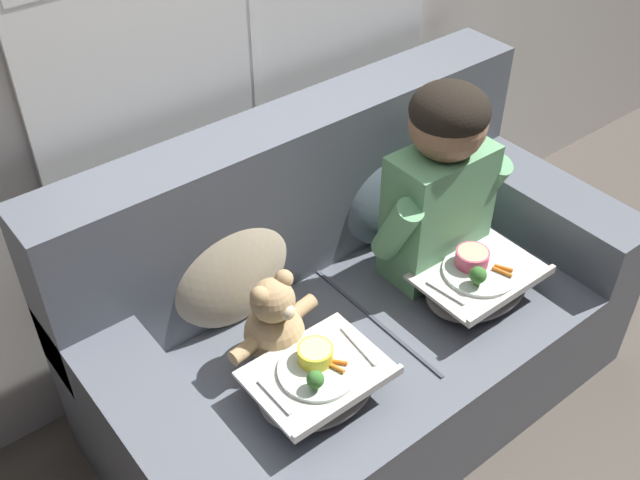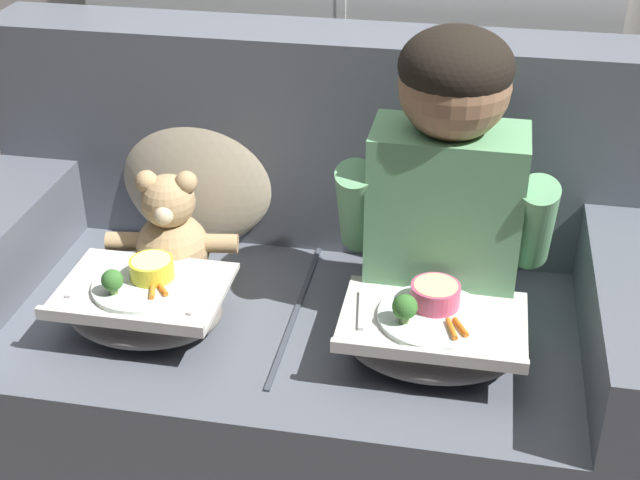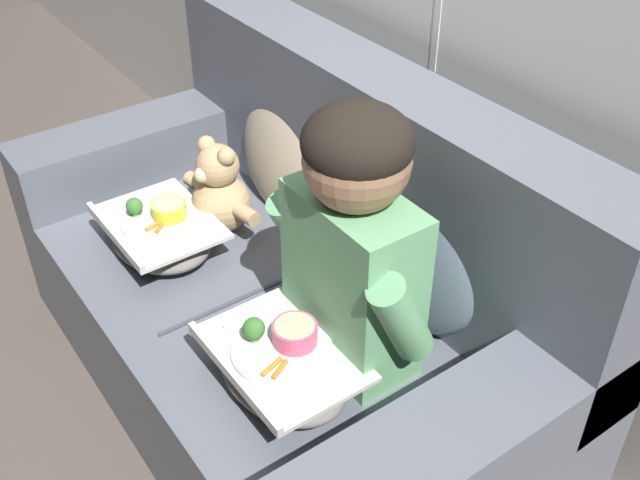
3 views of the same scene
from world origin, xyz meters
name	(u,v)px [view 2 (image 2 of 3)]	position (x,y,z in m)	size (l,w,h in m)	color
ground_plane	(302,433)	(0.00, 0.00, 0.00)	(14.00, 14.00, 0.00)	#4C443D
couch	(307,309)	(0.00, 0.08, 0.35)	(1.75, 0.92, 0.99)	#565B66
throw_pillow_behind_child	(449,188)	(0.33, 0.27, 0.63)	(0.43, 0.21, 0.44)	slate
throw_pillow_behind_teddy	(199,167)	(-0.33, 0.27, 0.63)	(0.43, 0.21, 0.45)	#C1B293
child_figure	(448,166)	(0.33, 0.03, 0.80)	(0.48, 0.24, 0.68)	#66A370
teddy_bear	(171,237)	(-0.33, 0.03, 0.56)	(0.33, 0.23, 0.30)	tan
lap_tray_child	(431,336)	(0.33, -0.18, 0.49)	(0.40, 0.28, 0.19)	slate
lap_tray_teddy	(144,305)	(-0.33, -0.18, 0.49)	(0.38, 0.29, 0.18)	slate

